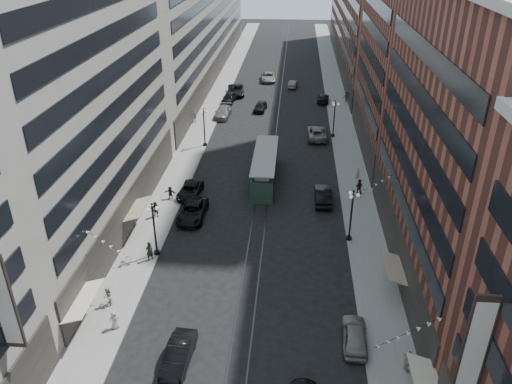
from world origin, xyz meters
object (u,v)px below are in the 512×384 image
(lamppost_sw_mid, at_px, (204,126))
(car_11, at_px, (317,133))
(car_5, at_px, (179,354))
(car_extra_0, at_px, (268,77))
(car_13, at_px, (260,107))
(car_4, at_px, (355,335))
(car_14, at_px, (293,84))
(pedestrian_5, at_px, (170,193))
(car_7, at_px, (190,190))
(car_12, at_px, (323,98))
(car_9, at_px, (229,98))
(car_8, at_px, (223,112))
(lamppost_sw_far, at_px, (154,227))
(lamppost_se_mid, at_px, (334,117))
(pedestrian_6, at_px, (195,117))
(pedestrian_2, at_px, (156,210))
(pedestrian_1, at_px, (115,320))
(pedestrian_9, at_px, (346,97))
(pedestrian_7, at_px, (359,186))
(pedestrian_4, at_px, (408,361))
(pedestrian_extra_0, at_px, (108,297))
(car_10, at_px, (323,195))
(lamppost_se_far, at_px, (351,214))
(pedestrian_extra_1, at_px, (149,251))
(car_extra_1, at_px, (236,90))
(pedestrian_8, at_px, (357,174))
(car_2, at_px, (192,211))

(lamppost_sw_mid, relative_size, car_11, 0.91)
(car_5, distance_m, car_extra_0, 75.40)
(car_13, bearing_deg, car_4, -71.75)
(car_14, xyz_separation_m, pedestrian_5, (-13.39, -47.02, 0.21))
(car_7, bearing_deg, car_14, 80.17)
(car_4, xyz_separation_m, car_7, (-16.80, 22.14, -0.09))
(car_12, bearing_deg, car_9, 9.25)
(car_14, bearing_deg, car_9, 50.57)
(car_7, bearing_deg, car_8, 94.05)
(lamppost_sw_far, height_order, lamppost_se_mid, same)
(lamppost_sw_far, xyz_separation_m, car_14, (12.14, 57.99, -2.40))
(lamppost_sw_mid, xyz_separation_m, car_8, (0.80, 12.70, -2.26))
(lamppost_sw_mid, xyz_separation_m, pedestrian_6, (-3.18, 9.52, -2.02))
(pedestrian_2, bearing_deg, car_5, -56.93)
(pedestrian_1, xyz_separation_m, pedestrian_9, (22.38, 58.87, 0.15))
(pedestrian_6, distance_m, pedestrian_7, 32.58)
(car_5, distance_m, car_8, 52.83)
(car_9, xyz_separation_m, car_14, (11.34, 10.45, -0.14))
(pedestrian_4, bearing_deg, pedestrian_extra_0, 57.78)
(car_5, distance_m, car_10, 27.21)
(lamppost_se_far, height_order, pedestrian_extra_1, lamppost_se_far)
(lamppost_sw_far, height_order, pedestrian_extra_1, lamppost_sw_far)
(pedestrian_1, bearing_deg, pedestrian_7, -151.57)
(lamppost_se_far, height_order, car_7, lamppost_se_far)
(lamppost_se_mid, xyz_separation_m, pedestrian_extra_1, (-18.81, -32.94, -1.98))
(car_10, xyz_separation_m, car_extra_0, (-9.13, 50.56, -0.04))
(car_10, height_order, car_13, car_10)
(car_12, height_order, car_14, car_12)
(pedestrian_6, bearing_deg, lamppost_sw_far, 105.65)
(car_extra_1, bearing_deg, car_8, -100.98)
(pedestrian_4, relative_size, pedestrian_9, 1.00)
(car_4, xyz_separation_m, pedestrian_4, (3.35, -2.54, 0.31))
(pedestrian_8, bearing_deg, car_13, -71.06)
(car_2, xyz_separation_m, car_9, (-1.25, 40.38, 0.03))
(car_13, bearing_deg, pedestrian_5, -97.13)
(car_8, relative_size, car_extra_1, 0.91)
(lamppost_se_far, xyz_separation_m, car_9, (-17.60, 43.54, -2.25))
(pedestrian_6, bearing_deg, pedestrian_7, 146.88)
(pedestrian_1, height_order, pedestrian_7, pedestrian_7)
(lamppost_sw_mid, bearing_deg, pedestrian_8, -24.86)
(car_11, relative_size, pedestrian_7, 3.40)
(car_2, relative_size, car_8, 1.01)
(car_10, distance_m, pedestrian_6, 31.32)
(car_2, bearing_deg, pedestrian_2, -173.29)
(car_11, relative_size, pedestrian_extra_1, 3.14)
(pedestrian_4, relative_size, car_12, 0.37)
(lamppost_sw_mid, xyz_separation_m, car_2, (2.05, -19.84, -2.29))
(pedestrian_1, xyz_separation_m, car_extra_1, (2.22, 62.31, -0.05))
(pedestrian_1, bearing_deg, lamppost_se_mid, -134.76)
(pedestrian_5, xyz_separation_m, pedestrian_9, (22.95, 37.89, 0.18))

